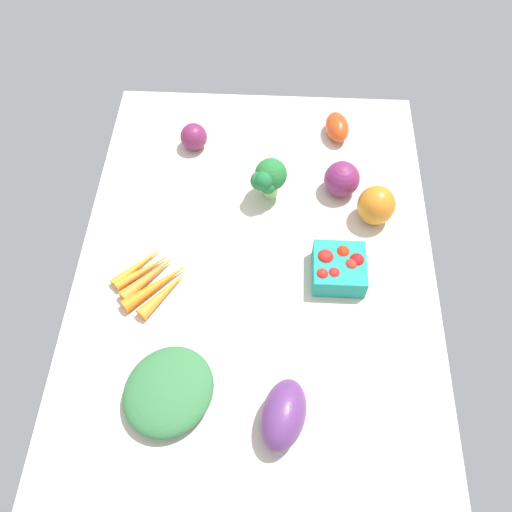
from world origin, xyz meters
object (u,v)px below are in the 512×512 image
red_onion_center (194,137)px  roma_tomato (337,127)px  berry_basket (339,267)px  eggplant (283,415)px  broccoli_head (268,178)px  carrot_bunch (152,280)px  leafy_greens_clump (169,391)px  red_onion_near_basket (342,179)px  bell_pepper_orange (376,205)px

red_onion_center → roma_tomato: bearing=-81.1°
berry_basket → eggplant: eggplant is taller
broccoli_head → roma_tomato: bearing=-38.7°
red_onion_center → carrot_bunch: bearing=173.5°
broccoli_head → leafy_greens_clump: 50.52cm
carrot_bunch → red_onion_near_basket: 48.02cm
red_onion_near_basket → bell_pepper_orange: bearing=-137.1°
carrot_bunch → broccoli_head: (24.03, -22.93, 5.32)cm
roma_tomato → eggplant: bearing=160.1°
red_onion_center → roma_tomato: 35.43cm
broccoli_head → bell_pepper_orange: broccoli_head is taller
bell_pepper_orange → eggplant: bearing=157.4°
berry_basket → roma_tomato: berry_basket is taller
broccoli_head → roma_tomato: broccoli_head is taller
red_onion_near_basket → roma_tomato: bearing=1.0°
berry_basket → bell_pepper_orange: (15.33, -8.48, 1.64)cm
red_onion_center → roma_tomato: red_onion_center is taller
roma_tomato → red_onion_center: bearing=88.3°
broccoli_head → red_onion_center: (15.14, 18.50, -3.38)cm
broccoli_head → eggplant: broccoli_head is taller
red_onion_center → eggplant: size_ratio=0.50×
eggplant → roma_tomato: (71.94, -11.82, -1.11)cm
red_onion_center → bell_pepper_orange: size_ratio=0.70×
carrot_bunch → berry_basket: size_ratio=1.70×
bell_pepper_orange → leafy_greens_clump: (-42.78, 40.10, -1.97)cm
broccoli_head → bell_pepper_orange: bearing=-101.6°
red_onion_center → red_onion_near_basket: red_onion_near_basket is taller
carrot_bunch → roma_tomato: size_ratio=2.04×
broccoli_head → red_onion_center: bearing=50.7°
carrot_bunch → leafy_greens_clump: bearing=-164.0°
roma_tomato → berry_basket: bearing=168.0°
red_onion_center → bell_pepper_orange: 46.98cm
broccoli_head → eggplant: size_ratio=0.82×
red_onion_near_basket → eggplant: red_onion_near_basket is taller
roma_tomato → broccoli_head: bearing=130.8°
leafy_greens_clump → roma_tomato: bearing=-25.5°
red_onion_near_basket → berry_basket: (-23.00, 1.34, -1.04)cm
carrot_bunch → berry_basket: (3.78, -38.42, 1.72)cm
carrot_bunch → roma_tomato: bearing=-41.5°
bell_pepper_orange → leafy_greens_clump: size_ratio=0.53×
berry_basket → red_onion_center: bearing=43.8°
red_onion_near_basket → roma_tomato: size_ratio=0.91×
carrot_bunch → bell_pepper_orange: 50.75cm
carrot_bunch → eggplant: bearing=-134.7°
broccoli_head → roma_tomato: (20.62, -16.50, -3.89)cm
roma_tomato → bell_pepper_orange: (-25.54, -7.46, 1.93)cm
leafy_greens_clump → carrot_bunch: bearing=16.0°
berry_basket → leafy_greens_clump: (-27.46, 31.63, -0.32)cm
berry_basket → leafy_greens_clump: size_ratio=0.61×
carrot_bunch → red_onion_near_basket: size_ratio=2.24×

